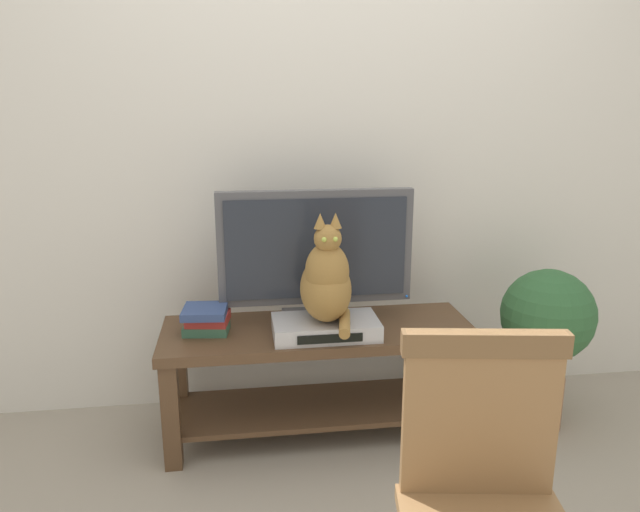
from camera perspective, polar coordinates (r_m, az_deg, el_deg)
ground_plane at (r=2.39m, az=3.79°, el=-22.83°), size 12.00×12.00×0.00m
back_wall at (r=2.84m, az=0.25°, el=13.64°), size 7.00×0.12×2.80m
tv_stand at (r=2.66m, az=-0.15°, el=-9.93°), size 1.34×0.47×0.50m
tv at (r=2.57m, az=-0.41°, el=0.33°), size 0.84×0.20×0.58m
media_box at (r=2.50m, az=0.54°, el=-6.83°), size 0.44×0.25×0.07m
cat at (r=2.42m, az=0.63°, el=-2.42°), size 0.21×0.38×0.46m
wooden_chair at (r=1.58m, az=15.56°, el=-21.42°), size 0.46×0.46×0.92m
book_stack at (r=2.57m, az=-10.79°, el=-5.93°), size 0.20×0.19×0.11m
potted_plant at (r=2.84m, az=20.81°, el=-6.39°), size 0.41×0.41×0.74m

